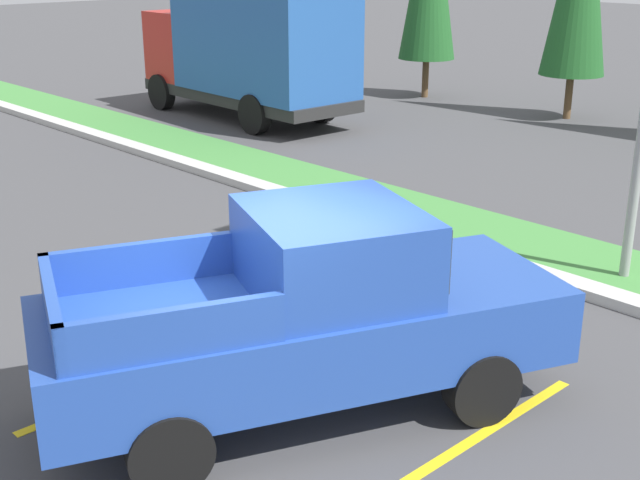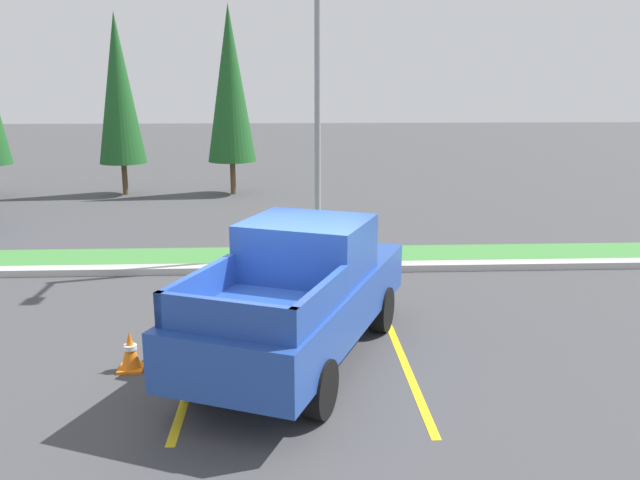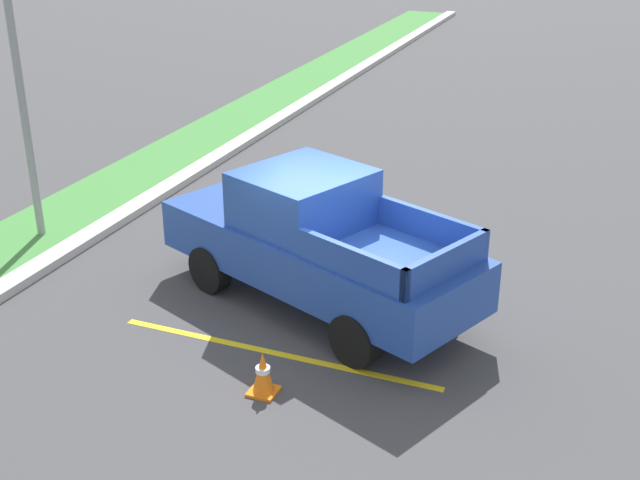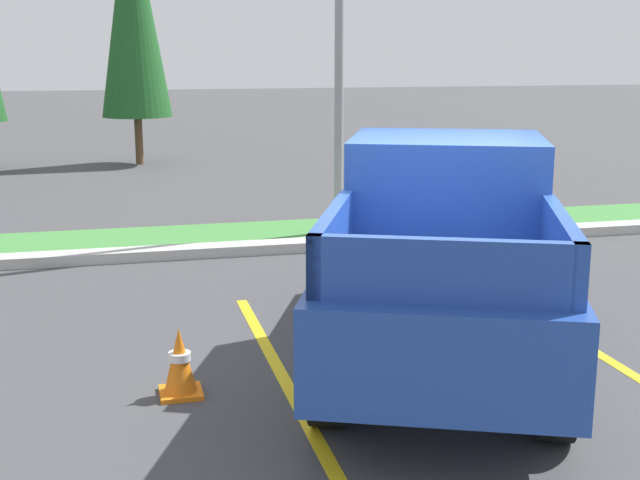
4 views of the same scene
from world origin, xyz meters
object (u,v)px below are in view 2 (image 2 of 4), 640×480
Objects in this scene: pickup_truck_main at (301,293)px; street_light at (318,78)px; cypress_tree_left_inner at (119,89)px; traffic_cone at (130,351)px; cypress_tree_center at (230,84)px.

pickup_truck_main is 0.76× the size of street_light.
street_light is at bearing 84.84° from pickup_truck_main.
cypress_tree_left_inner is (-6.79, 9.84, -0.32)m from street_light.
traffic_cone is at bearing -117.41° from street_light.
pickup_truck_main is at bearing 6.87° from traffic_cone.
street_light is 1.06× the size of cypress_tree_center.
street_light is 10.17m from cypress_tree_center.
street_light reaches higher than cypress_tree_left_inner.
cypress_tree_left_inner is 0.96× the size of cypress_tree_center.
pickup_truck_main is 2.62m from traffic_cone.
cypress_tree_center is at bearing -0.73° from cypress_tree_left_inner.
street_light reaches higher than pickup_truck_main.
street_light is at bearing -74.26° from cypress_tree_center.
street_light is (0.49, 5.46, 3.15)m from pickup_truck_main.
pickup_truck_main is 0.84× the size of cypress_tree_left_inner.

